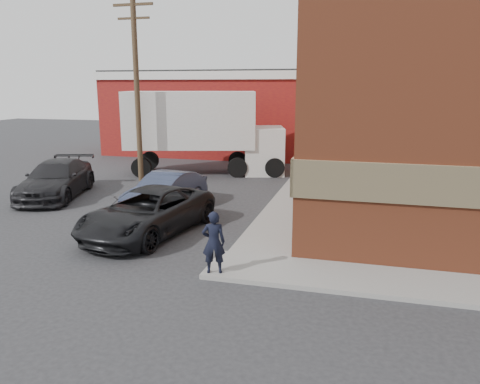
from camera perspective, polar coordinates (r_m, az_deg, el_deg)
The scene contains 9 objects.
ground at distance 13.19m, azimuth -0.23°, elevation -7.82°, with size 90.00×90.00×0.00m, color #28282B.
sidewalk_west at distance 21.57m, azimuth 7.63°, elevation 0.46°, with size 1.80×18.00×0.12m, color gray.
warehouse at distance 33.27m, azimuth -1.14°, elevation 9.72°, with size 16.30×8.30×5.60m.
utility_pole at distance 23.51m, azimuth -12.49°, elevation 12.81°, with size 2.00×0.26×9.00m.
man at distance 11.55m, azimuth -3.24°, elevation -6.13°, with size 0.57×0.38×1.57m, color black.
sedan at distance 18.29m, azimuth -9.05°, elevation 0.16°, with size 1.45×4.15×1.37m, color #323A54.
suv_a at distance 15.15m, azimuth -11.17°, elevation -2.42°, with size 2.41×5.22×1.45m, color black.
suv_b at distance 21.37m, azimuth -21.48°, elevation 1.46°, with size 2.13×5.23×1.52m, color black.
box_truck at distance 25.09m, azimuth -4.08°, elevation 7.94°, with size 9.18×4.82×4.35m.
Camera 1 is at (3.26, -11.90, 4.67)m, focal length 35.00 mm.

